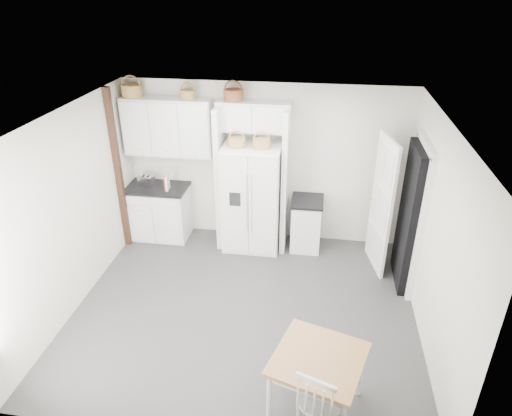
# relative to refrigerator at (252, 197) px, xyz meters

# --- Properties ---
(floor) EXTENTS (4.50, 4.50, 0.00)m
(floor) POSITION_rel_refrigerator_xyz_m (0.15, -1.64, -0.86)
(floor) COLOR #3C3C3C
(floor) RESTS_ON ground
(ceiling) EXTENTS (4.50, 4.50, 0.00)m
(ceiling) POSITION_rel_refrigerator_xyz_m (0.15, -1.64, 1.74)
(ceiling) COLOR white
(ceiling) RESTS_ON wall_back
(wall_back) EXTENTS (4.50, 0.00, 4.50)m
(wall_back) POSITION_rel_refrigerator_xyz_m (0.15, 0.36, 0.44)
(wall_back) COLOR silver
(wall_back) RESTS_ON floor
(wall_left) EXTENTS (0.00, 4.00, 4.00)m
(wall_left) POSITION_rel_refrigerator_xyz_m (-2.10, -1.64, 0.44)
(wall_left) COLOR silver
(wall_left) RESTS_ON floor
(wall_right) EXTENTS (0.00, 4.00, 4.00)m
(wall_right) POSITION_rel_refrigerator_xyz_m (2.40, -1.64, 0.44)
(wall_right) COLOR silver
(wall_right) RESTS_ON floor
(refrigerator) EXTENTS (0.89, 0.72, 1.73)m
(refrigerator) POSITION_rel_refrigerator_xyz_m (0.00, 0.00, 0.00)
(refrigerator) COLOR white
(refrigerator) RESTS_ON floor
(base_cab_left) EXTENTS (0.95, 0.60, 0.88)m
(base_cab_left) POSITION_rel_refrigerator_xyz_m (-1.59, 0.06, -0.42)
(base_cab_left) COLOR silver
(base_cab_left) RESTS_ON floor
(base_cab_right) EXTENTS (0.46, 0.55, 0.81)m
(base_cab_right) POSITION_rel_refrigerator_xyz_m (0.87, 0.06, -0.46)
(base_cab_right) COLOR silver
(base_cab_right) RESTS_ON floor
(dining_table) EXTENTS (1.06, 1.06, 0.70)m
(dining_table) POSITION_rel_refrigerator_xyz_m (1.14, -3.09, -0.51)
(dining_table) COLOR #935C25
(dining_table) RESTS_ON floor
(windsor_chair) EXTENTS (0.56, 0.53, 0.92)m
(windsor_chair) POSITION_rel_refrigerator_xyz_m (1.18, -3.39, -0.41)
(windsor_chair) COLOR silver
(windsor_chair) RESTS_ON floor
(counter_left) EXTENTS (0.99, 0.64, 0.04)m
(counter_left) POSITION_rel_refrigerator_xyz_m (-1.59, 0.06, 0.04)
(counter_left) COLOR black
(counter_left) RESTS_ON base_cab_left
(counter_right) EXTENTS (0.50, 0.59, 0.04)m
(counter_right) POSITION_rel_refrigerator_xyz_m (0.87, 0.06, -0.03)
(counter_right) COLOR black
(counter_right) RESTS_ON base_cab_right
(toaster) EXTENTS (0.29, 0.22, 0.17)m
(toaster) POSITION_rel_refrigerator_xyz_m (-1.76, 0.06, 0.14)
(toaster) COLOR silver
(toaster) RESTS_ON counter_left
(cookbook_red) EXTENTS (0.04, 0.16, 0.24)m
(cookbook_red) POSITION_rel_refrigerator_xyz_m (-1.39, -0.02, 0.18)
(cookbook_red) COLOR #AA130F
(cookbook_red) RESTS_ON counter_left
(cookbook_cream) EXTENTS (0.05, 0.17, 0.25)m
(cookbook_cream) POSITION_rel_refrigerator_xyz_m (-1.38, -0.02, 0.18)
(cookbook_cream) COLOR beige
(cookbook_cream) RESTS_ON counter_left
(basket_upper_a) EXTENTS (0.32, 0.32, 0.18)m
(basket_upper_a) POSITION_rel_refrigerator_xyz_m (-1.88, 0.19, 1.58)
(basket_upper_a) COLOR olive
(basket_upper_a) RESTS_ON upper_cabinet
(basket_upper_c) EXTENTS (0.23, 0.23, 0.13)m
(basket_upper_c) POSITION_rel_refrigerator_xyz_m (-1.00, 0.19, 1.55)
(basket_upper_c) COLOR olive
(basket_upper_c) RESTS_ON upper_cabinet
(basket_bridge_a) EXTENTS (0.29, 0.29, 0.16)m
(basket_bridge_a) POSITION_rel_refrigerator_xyz_m (-0.31, 0.19, 1.57)
(basket_bridge_a) COLOR maroon
(basket_bridge_a) RESTS_ON bridge_cabinet
(basket_fridge_a) EXTENTS (0.26, 0.26, 0.14)m
(basket_fridge_a) POSITION_rel_refrigerator_xyz_m (-0.21, -0.10, 0.93)
(basket_fridge_a) COLOR olive
(basket_fridge_a) RESTS_ON refrigerator
(basket_fridge_b) EXTENTS (0.26, 0.26, 0.14)m
(basket_fridge_b) POSITION_rel_refrigerator_xyz_m (0.15, -0.10, 0.94)
(basket_fridge_b) COLOR olive
(basket_fridge_b) RESTS_ON refrigerator
(upper_cabinet) EXTENTS (1.40, 0.34, 0.90)m
(upper_cabinet) POSITION_rel_refrigerator_xyz_m (-1.35, 0.19, 1.04)
(upper_cabinet) COLOR silver
(upper_cabinet) RESTS_ON wall_back
(bridge_cabinet) EXTENTS (1.12, 0.34, 0.45)m
(bridge_cabinet) POSITION_rel_refrigerator_xyz_m (-0.00, 0.19, 1.26)
(bridge_cabinet) COLOR silver
(bridge_cabinet) RESTS_ON wall_back
(fridge_panel_left) EXTENTS (0.08, 0.60, 2.30)m
(fridge_panel_left) POSITION_rel_refrigerator_xyz_m (-0.51, 0.06, 0.29)
(fridge_panel_left) COLOR silver
(fridge_panel_left) RESTS_ON floor
(fridge_panel_right) EXTENTS (0.08, 0.60, 2.30)m
(fridge_panel_right) POSITION_rel_refrigerator_xyz_m (0.51, 0.06, 0.29)
(fridge_panel_right) COLOR silver
(fridge_panel_right) RESTS_ON floor
(trim_post) EXTENTS (0.09, 0.09, 2.60)m
(trim_post) POSITION_rel_refrigerator_xyz_m (-2.05, -0.29, 0.44)
(trim_post) COLOR black
(trim_post) RESTS_ON floor
(doorway_void) EXTENTS (0.18, 0.85, 2.05)m
(doorway_void) POSITION_rel_refrigerator_xyz_m (2.31, -0.64, 0.16)
(doorway_void) COLOR black
(doorway_void) RESTS_ON floor
(door_slab) EXTENTS (0.21, 0.79, 2.05)m
(door_slab) POSITION_rel_refrigerator_xyz_m (1.95, -0.31, 0.16)
(door_slab) COLOR white
(door_slab) RESTS_ON floor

